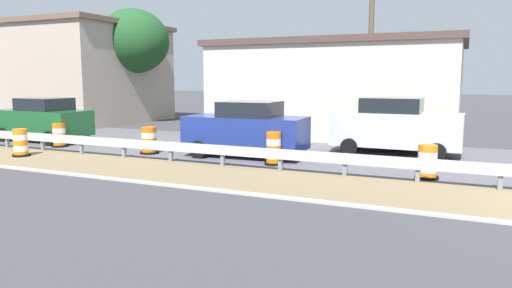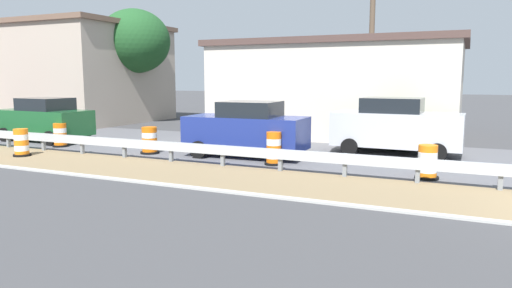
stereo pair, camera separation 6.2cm
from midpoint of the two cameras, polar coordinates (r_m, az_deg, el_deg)
traffic_barrel_nearest at (r=14.48m, az=20.03°, el=-2.26°), size 0.68×0.68×1.00m
traffic_barrel_close at (r=15.80m, az=2.05°, el=-0.73°), size 0.63×0.63×1.12m
traffic_barrel_mid at (r=18.61m, az=-12.99°, el=0.28°), size 0.73×0.73×1.04m
traffic_barrel_far at (r=19.63m, az=-26.83°, el=0.00°), size 0.64×0.64×1.03m
traffic_barrel_farther at (r=21.64m, az=-22.91°, el=0.88°), size 0.66×0.66×1.01m
car_trailing_near_lane at (r=18.66m, az=16.51°, el=2.09°), size 2.08×4.80×2.17m
car_lead_far_lane at (r=23.82m, az=-24.57°, el=2.73°), size 2.27×4.64×2.01m
car_trailing_far_lane at (r=17.34m, az=-1.28°, el=1.82°), size 2.27×4.52×2.07m
roadside_shop_near at (r=25.05m, az=9.98°, el=6.74°), size 8.10×12.22×4.77m
roadside_shop_far at (r=34.56m, az=-21.59°, el=8.02°), size 9.29×10.97×6.44m
utility_pole_near at (r=22.41m, az=13.72°, el=11.80°), size 0.24×1.80×8.62m
bush_roadside at (r=20.73m, az=16.98°, el=1.79°), size 3.39×3.39×1.56m
tree_roadside at (r=31.53m, az=-14.75°, el=11.99°), size 4.50×4.50×7.27m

